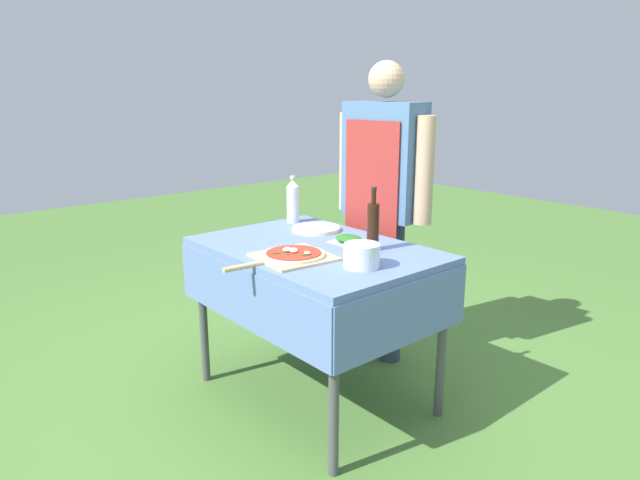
{
  "coord_description": "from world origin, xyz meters",
  "views": [
    {
      "loc": [
        2.06,
        -1.73,
        1.56
      ],
      "look_at": [
        0.04,
        0.0,
        0.86
      ],
      "focal_mm": 32.0,
      "sensor_mm": 36.0,
      "label": 1
    }
  ],
  "objects": [
    {
      "name": "plate_stack",
      "position": [
        -0.24,
        0.21,
        0.83
      ],
      "size": [
        0.26,
        0.26,
        0.02
      ],
      "color": "beige",
      "rests_on": "prep_table"
    },
    {
      "name": "oil_bottle",
      "position": [
        0.23,
        0.17,
        0.94
      ],
      "size": [
        0.06,
        0.06,
        0.3
      ],
      "color": "black",
      "rests_on": "prep_table"
    },
    {
      "name": "prep_table",
      "position": [
        0.0,
        0.0,
        0.72
      ],
      "size": [
        1.19,
        0.83,
        0.82
      ],
      "color": "#607AB7",
      "rests_on": "ground"
    },
    {
      "name": "pizza_on_peel",
      "position": [
        0.09,
        -0.21,
        0.83
      ],
      "size": [
        0.35,
        0.52,
        0.06
      ],
      "rotation": [
        0.0,
        0.0,
        -0.1
      ],
      "color": "#D1B27F",
      "rests_on": "prep_table"
    },
    {
      "name": "person_cook",
      "position": [
        -0.13,
        0.6,
        1.01
      ],
      "size": [
        0.64,
        0.24,
        1.71
      ],
      "rotation": [
        0.0,
        0.0,
        3.22
      ],
      "color": "#333D56",
      "rests_on": "ground"
    },
    {
      "name": "ground_plane",
      "position": [
        0.0,
        0.0,
        0.0
      ],
      "size": [
        12.0,
        12.0,
        0.0
      ],
      "primitive_type": "plane",
      "color": "#517F38"
    },
    {
      "name": "water_bottle",
      "position": [
        -0.49,
        0.24,
        0.94
      ],
      "size": [
        0.07,
        0.07,
        0.27
      ],
      "color": "silver",
      "rests_on": "prep_table"
    },
    {
      "name": "mixing_tub",
      "position": [
        0.38,
        -0.06,
        0.87
      ],
      "size": [
        0.16,
        0.16,
        0.1
      ],
      "primitive_type": "cylinder",
      "color": "silver",
      "rests_on": "prep_table"
    },
    {
      "name": "herb_container",
      "position": [
        0.06,
        0.17,
        0.84
      ],
      "size": [
        0.19,
        0.15,
        0.04
      ],
      "rotation": [
        0.0,
        0.0,
        0.07
      ],
      "color": "silver",
      "rests_on": "prep_table"
    }
  ]
}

